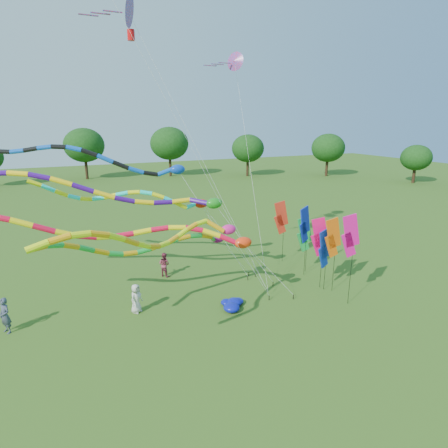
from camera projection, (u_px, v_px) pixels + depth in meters
name	position (u px, v px, depth m)	size (l,w,h in m)	color
ground	(267.00, 341.00, 17.97)	(160.00, 160.00, 0.00)	#2F5817
tree_ring	(180.00, 281.00, 11.59)	(114.64, 117.34, 9.64)	#382314
tube_kite_red	(151.00, 234.00, 19.44)	(15.70, 3.26, 6.88)	black
tube_kite_orange	(175.00, 234.00, 15.63)	(11.58, 5.16, 7.33)	black
tube_kite_purple	(111.00, 192.00, 20.68)	(17.64, 5.36, 8.43)	black
tube_kite_blue	(100.00, 160.00, 21.71)	(15.04, 5.78, 9.61)	black
tube_kite_cyan	(143.00, 198.00, 21.92)	(12.83, 2.64, 7.58)	black
tube_kite_green	(166.00, 243.00, 19.61)	(12.37, 5.03, 6.06)	black
delta_kite_high_a	(127.00, 10.00, 17.93)	(9.09, 3.67, 16.77)	black
delta_kite_high_c	(234.00, 61.00, 24.82)	(3.06, 7.43, 15.24)	black
banner_pole_magenta_b	(319.00, 237.00, 22.80)	(1.10, 0.52, 4.62)	black
banner_pole_blue_b	(305.00, 225.00, 24.54)	(1.12, 0.47, 4.87)	black
banner_pole_blue_a	(324.00, 249.00, 22.56)	(1.14, 0.37, 4.01)	black
banner_pole_green	(304.00, 234.00, 25.52)	(1.16, 0.26, 3.97)	black
banner_pole_red	(281.00, 218.00, 27.15)	(1.16, 0.24, 4.66)	black
banner_pole_orange	(333.00, 238.00, 22.26)	(1.16, 0.18, 4.73)	black
banner_pole_magenta_a	(350.00, 236.00, 20.46)	(1.16, 0.29, 5.38)	black
blue_nylon_heap	(230.00, 305.00, 21.06)	(1.26, 1.38, 0.45)	#0B1599
person_a	(136.00, 298.00, 20.46)	(0.80, 0.52, 1.65)	beige
person_b	(5.00, 316.00, 18.46)	(0.67, 0.44, 1.85)	#3B4153
person_c	(164.00, 264.00, 25.25)	(0.81, 0.63, 1.67)	#913449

